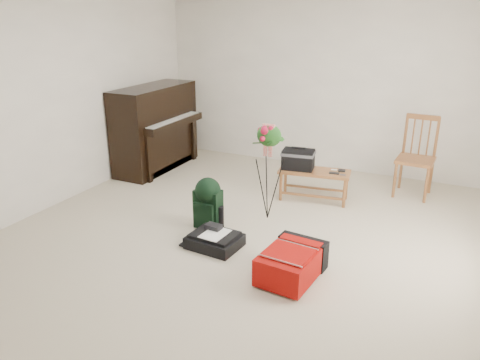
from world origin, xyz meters
The scene contains 10 objects.
floor centered at (0.00, 0.00, 0.00)m, with size 5.00×5.50×0.01m, color beige.
wall_back centered at (0.00, 2.75, 1.25)m, with size 5.00×0.04×2.50m, color beige.
wall_left centered at (-2.50, 0.00, 1.25)m, with size 0.04×5.50×2.50m, color beige.
piano centered at (-2.19, 1.60, 0.60)m, with size 0.71×1.50×1.25m.
bench centered at (0.22, 1.38, 0.48)m, with size 0.93×0.48×0.68m.
dining_chair centered at (1.49, 2.13, 0.51)m, with size 0.48×0.48×1.04m.
red_suitcase centered at (0.75, -0.45, 0.15)m, with size 0.51×0.70×0.28m.
black_duffel centered at (-0.16, -0.29, 0.08)m, with size 0.54×0.45×0.21m.
green_backpack centered at (-0.44, 0.09, 0.32)m, with size 0.29×0.28×0.58m.
flower_stand centered at (0.06, 0.61, 0.56)m, with size 0.38×0.38×1.16m.
Camera 1 is at (1.95, -4.05, 2.31)m, focal length 35.00 mm.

